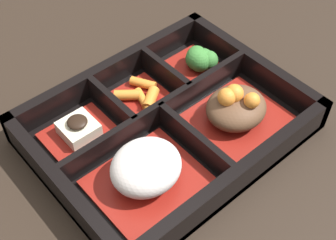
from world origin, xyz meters
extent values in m
plane|color=black|center=(0.00, 0.00, 0.00)|extent=(3.00, 3.00, 0.00)
cube|color=black|center=(0.00, 0.00, 0.01)|extent=(0.31, 0.24, 0.01)
cube|color=black|center=(0.00, -0.11, 0.02)|extent=(0.31, 0.01, 0.04)
cube|color=black|center=(0.00, 0.11, 0.02)|extent=(0.31, 0.01, 0.04)
cube|color=black|center=(-0.15, 0.00, 0.02)|extent=(0.01, 0.24, 0.04)
cube|color=black|center=(0.15, 0.00, 0.02)|extent=(0.01, 0.24, 0.04)
cube|color=black|center=(0.00, -0.01, 0.02)|extent=(0.28, 0.01, 0.04)
cube|color=black|center=(-0.05, -0.06, 0.02)|extent=(0.01, 0.09, 0.04)
cube|color=black|center=(0.04, -0.06, 0.02)|extent=(0.01, 0.09, 0.04)
cube|color=black|center=(0.00, 0.05, 0.02)|extent=(0.01, 0.12, 0.04)
cube|color=maroon|center=(-0.07, 0.04, 0.01)|extent=(0.12, 0.10, 0.01)
ellipsoid|color=brown|center=(-0.07, 0.04, 0.03)|extent=(0.08, 0.07, 0.04)
sphere|color=orange|center=(-0.06, 0.04, 0.05)|extent=(0.02, 0.02, 0.02)
sphere|color=orange|center=(-0.08, 0.06, 0.05)|extent=(0.02, 0.02, 0.02)
sphere|color=orange|center=(-0.07, 0.04, 0.05)|extent=(0.02, 0.02, 0.02)
cube|color=maroon|center=(0.07, 0.04, 0.01)|extent=(0.12, 0.10, 0.01)
ellipsoid|color=silver|center=(0.07, 0.04, 0.04)|extent=(0.08, 0.07, 0.05)
cube|color=maroon|center=(-0.09, -0.06, 0.01)|extent=(0.07, 0.07, 0.01)
sphere|color=#387A33|center=(-0.11, -0.04, 0.03)|extent=(0.03, 0.03, 0.03)
sphere|color=#387A33|center=(-0.10, -0.05, 0.03)|extent=(0.03, 0.03, 0.03)
sphere|color=#387A33|center=(-0.10, -0.05, 0.03)|extent=(0.03, 0.03, 0.03)
sphere|color=#387A33|center=(-0.10, -0.06, 0.03)|extent=(0.03, 0.03, 0.03)
sphere|color=#387A33|center=(-0.10, -0.05, 0.03)|extent=(0.03, 0.03, 0.03)
sphere|color=#387A33|center=(-0.11, -0.05, 0.03)|extent=(0.03, 0.03, 0.03)
cube|color=maroon|center=(-0.01, -0.06, 0.01)|extent=(0.07, 0.07, 0.01)
cylinder|color=orange|center=(-0.02, -0.07, 0.02)|extent=(0.03, 0.04, 0.01)
cylinder|color=orange|center=(-0.01, -0.04, 0.02)|extent=(0.03, 0.03, 0.01)
cylinder|color=orange|center=(0.01, -0.07, 0.02)|extent=(0.03, 0.03, 0.01)
cylinder|color=orange|center=(0.00, -0.04, 0.02)|extent=(0.02, 0.05, 0.01)
cube|color=maroon|center=(0.09, -0.06, 0.01)|extent=(0.08, 0.07, 0.01)
cube|color=beige|center=(0.09, -0.06, 0.02)|extent=(0.04, 0.04, 0.02)
ellipsoid|color=black|center=(0.09, -0.06, 0.04)|extent=(0.02, 0.02, 0.01)
camera|label=1|loc=(0.24, 0.28, 0.44)|focal=50.00mm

